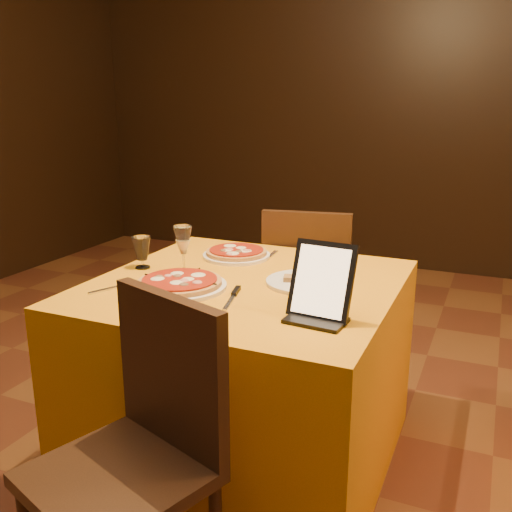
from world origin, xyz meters
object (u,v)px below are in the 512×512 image
at_px(main_table, 246,372).
at_px(pizza_far, 236,254).
at_px(wine_glass, 183,249).
at_px(water_glass, 142,253).
at_px(tablet, 322,280).
at_px(chair_main_near, 118,476).
at_px(chair_main_far, 311,292).
at_px(pizza_near, 180,284).

relative_size(main_table, pizza_far, 3.77).
bearing_deg(main_table, wine_glass, 177.23).
bearing_deg(water_glass, tablet, -15.38).
xyz_separation_m(wine_glass, water_glass, (-0.18, -0.02, -0.03)).
bearing_deg(chair_main_near, tablet, 77.40).
distance_m(chair_main_far, tablet, 1.17).
height_order(chair_main_near, pizza_near, chair_main_near).
xyz_separation_m(pizza_far, wine_glass, (-0.10, -0.28, 0.08)).
height_order(pizza_far, water_glass, water_glass).
height_order(wine_glass, water_glass, wine_glass).
relative_size(pizza_near, wine_glass, 1.79).
relative_size(main_table, water_glass, 8.46).
bearing_deg(pizza_near, tablet, -7.00).
height_order(main_table, wine_glass, wine_glass).
bearing_deg(wine_glass, pizza_near, -63.74).
distance_m(pizza_near, pizza_far, 0.46).
bearing_deg(chair_main_near, water_glass, 139.01).
xyz_separation_m(main_table, pizza_near, (-0.19, -0.17, 0.39)).
relative_size(chair_main_far, pizza_near, 2.68).
relative_size(pizza_far, water_glass, 2.24).
relative_size(chair_main_far, wine_glass, 4.79).
bearing_deg(pizza_near, chair_main_near, -73.88).
relative_size(chair_main_far, tablet, 3.73).
height_order(main_table, chair_main_near, chair_main_near).
height_order(chair_main_far, wine_glass, wine_glass).
bearing_deg(wine_glass, chair_main_far, 70.54).
xyz_separation_m(chair_main_near, pizza_near, (-0.19, 0.65, 0.31)).
bearing_deg(chair_main_near, wine_glass, 127.94).
relative_size(chair_main_far, pizza_far, 3.12).
bearing_deg(chair_main_near, pizza_far, 118.73).
relative_size(chair_main_far, water_glass, 7.00).
xyz_separation_m(chair_main_near, tablet, (0.37, 0.58, 0.41)).
height_order(pizza_far, tablet, tablet).
bearing_deg(pizza_far, wine_glass, -108.75).
bearing_deg(pizza_near, water_glass, 149.55).
distance_m(chair_main_far, pizza_far, 0.62).
bearing_deg(water_glass, wine_glass, 6.34).
height_order(chair_main_near, tablet, tablet).
bearing_deg(wine_glass, pizza_far, 71.25).
bearing_deg(tablet, wine_glass, 164.13).
xyz_separation_m(pizza_near, pizza_far, (0.01, 0.46, 0.00)).
bearing_deg(water_glass, chair_main_near, -60.51).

